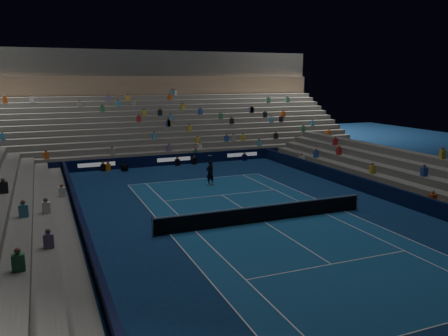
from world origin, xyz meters
TOP-DOWN VIEW (x-y plane):
  - ground at (0.00, 0.00)m, footprint 90.00×90.00m
  - court_surface at (0.00, 0.00)m, footprint 10.97×23.77m
  - sponsor_barrier_far at (0.00, 18.50)m, footprint 44.00×0.25m
  - sponsor_barrier_east at (9.70, 0.00)m, footprint 0.25×37.00m
  - sponsor_barrier_west at (-9.70, 0.00)m, footprint 0.25×37.00m
  - grandstand_main at (0.00, 27.90)m, footprint 44.00×15.20m
  - grandstand_east at (13.17, 0.00)m, footprint 5.00×37.00m
  - grandstand_west at (-13.17, 0.00)m, footprint 5.00×37.00m
  - tennis_net at (0.00, 0.00)m, footprint 12.90×0.10m
  - tennis_player at (0.33, 9.64)m, footprint 0.79×0.64m
  - broadcast_camera at (-4.78, 17.34)m, footprint 0.59×0.96m

SIDE VIEW (x-z plane):
  - ground at x=0.00m, z-range 0.00..0.00m
  - court_surface at x=0.00m, z-range 0.00..0.01m
  - broadcast_camera at x=-4.78m, z-range 0.01..0.59m
  - sponsor_barrier_far at x=0.00m, z-range 0.00..1.00m
  - sponsor_barrier_east at x=9.70m, z-range 0.00..1.00m
  - sponsor_barrier_west at x=-9.70m, z-range 0.00..1.00m
  - tennis_net at x=0.00m, z-range -0.05..1.05m
  - grandstand_east at x=13.17m, z-range -0.33..2.17m
  - grandstand_west at x=-13.17m, z-range -0.33..2.17m
  - tennis_player at x=0.33m, z-range 0.00..1.88m
  - grandstand_main at x=0.00m, z-range -2.22..8.98m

